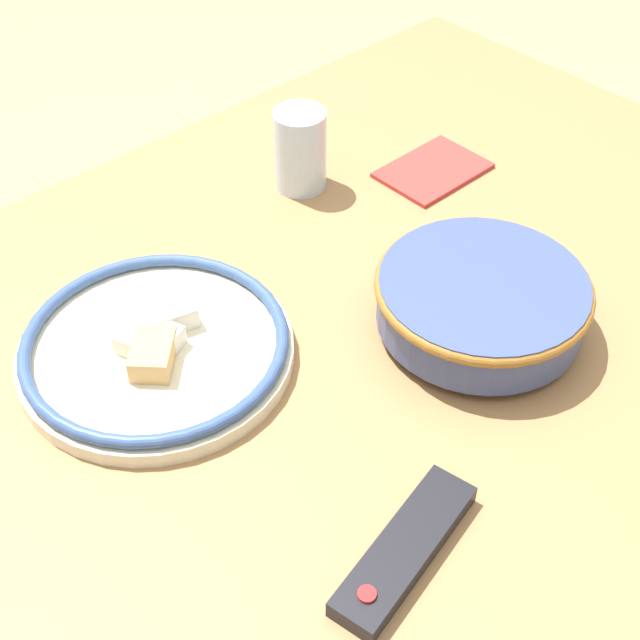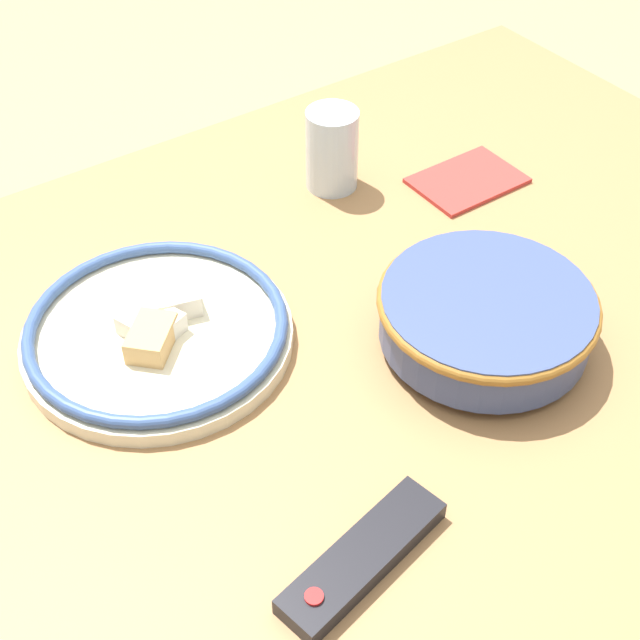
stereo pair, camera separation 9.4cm
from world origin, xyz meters
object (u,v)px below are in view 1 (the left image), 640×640
food_plate (156,347)px  tv_remote (405,549)px  drinking_glass (300,150)px  noodle_bowl (481,301)px

food_plate → tv_remote: 0.34m
food_plate → drinking_glass: drinking_glass is taller
food_plate → tv_remote: bearing=93.2°
noodle_bowl → tv_remote: size_ratio=1.30×
food_plate → noodle_bowl: bearing=145.0°
food_plate → drinking_glass: bearing=-157.2°
drinking_glass → noodle_bowl: bearing=83.3°
noodle_bowl → tv_remote: bearing=28.1°
noodle_bowl → food_plate: noodle_bowl is taller
noodle_bowl → food_plate: bearing=-35.0°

